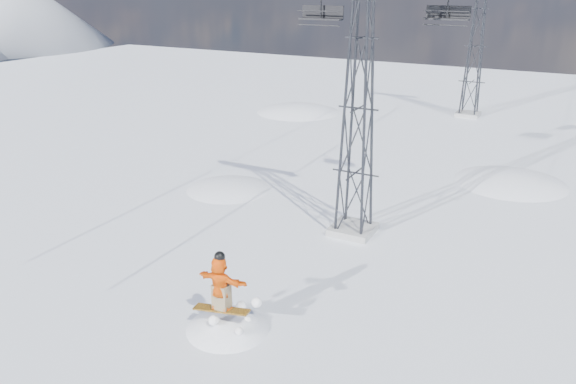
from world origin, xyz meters
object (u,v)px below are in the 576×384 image
Objects in this scene: lift_tower_near at (358,109)px; lift_chair_near at (321,14)px; snowboarder_jump at (230,370)px; lift_tower_far at (476,46)px.

lift_tower_near is 4.98× the size of lift_chair_near.
snowboarder_jump is at bearing -81.96° from lift_chair_near.
lift_chair_near is at bearing 98.04° from snowboarder_jump.
lift_tower_far is 1.68× the size of snowboarder_jump.
snowboarder_jump is (-0.84, -8.58, -7.09)m from lift_tower_near.
lift_chair_near reaches higher than snowboarder_jump.
snowboarder_jump is at bearing -91.43° from lift_tower_far.
lift_tower_far is 4.98× the size of lift_chair_near.
snowboarder_jump is 2.96× the size of lift_chair_near.
lift_tower_near is 11.16m from snowboarder_jump.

